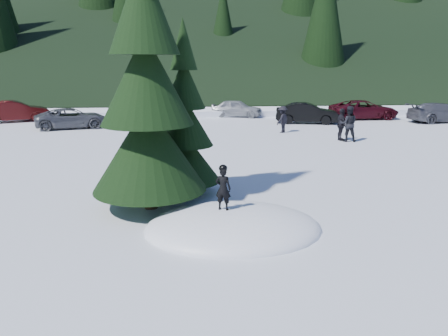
{
  "coord_description": "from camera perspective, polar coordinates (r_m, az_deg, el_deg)",
  "views": [
    {
      "loc": [
        -1.04,
        -10.26,
        4.14
      ],
      "look_at": [
        -0.08,
        1.97,
        1.1
      ],
      "focal_mm": 35.0,
      "sensor_mm": 36.0,
      "label": 1
    }
  ],
  "objects": [
    {
      "name": "adult_2",
      "position": [
        25.85,
        7.65,
        6.31
      ],
      "size": [
        1.11,
        1.12,
        1.55
      ],
      "primitive_type": "imported",
      "rotation": [
        0.0,
        0.0,
        3.94
      ],
      "color": "black",
      "rests_on": "ground"
    },
    {
      "name": "car_4",
      "position": [
        32.94,
        1.66,
        7.81
      ],
      "size": [
        4.05,
        2.57,
        1.28
      ],
      "primitive_type": "imported",
      "rotation": [
        0.0,
        0.0,
        1.27
      ],
      "color": "#9A9EA3",
      "rests_on": "ground"
    },
    {
      "name": "adult_0",
      "position": [
        23.65,
        15.94,
        5.56
      ],
      "size": [
        1.02,
        0.87,
        1.84
      ],
      "primitive_type": "imported",
      "rotation": [
        0.0,
        0.0,
        2.93
      ],
      "color": "black",
      "rests_on": "ground"
    },
    {
      "name": "child_skier",
      "position": [
        10.88,
        -0.11,
        -2.72
      ],
      "size": [
        0.47,
        0.39,
        1.09
      ],
      "primitive_type": "imported",
      "rotation": [
        0.0,
        0.0,
        2.76
      ],
      "color": "black",
      "rests_on": "snow_mound"
    },
    {
      "name": "car_7",
      "position": [
        33.51,
        26.4,
        6.51
      ],
      "size": [
        4.77,
        2.52,
        1.32
      ],
      "primitive_type": "imported",
      "rotation": [
        0.0,
        0.0,
        1.73
      ],
      "color": "#52535A",
      "rests_on": "ground"
    },
    {
      "name": "car_5",
      "position": [
        29.99,
        10.81,
        7.05
      ],
      "size": [
        4.37,
        2.26,
        1.37
      ],
      "primitive_type": "imported",
      "rotation": [
        0.0,
        0.0,
        1.37
      ],
      "color": "black",
      "rests_on": "ground"
    },
    {
      "name": "car_3",
      "position": [
        28.89,
        -8.3,
        6.87
      ],
      "size": [
        5.01,
        3.56,
        1.35
      ],
      "primitive_type": "imported",
      "rotation": [
        0.0,
        0.0,
        1.97
      ],
      "color": "black",
      "rests_on": "ground"
    },
    {
      "name": "adult_1",
      "position": [
        23.82,
        15.08,
        5.5
      ],
      "size": [
        0.45,
        1.01,
        1.7
      ],
      "primitive_type": "imported",
      "rotation": [
        0.0,
        0.0,
        1.6
      ],
      "color": "black",
      "rests_on": "ground"
    },
    {
      "name": "ground",
      "position": [
        11.11,
        1.22,
        -7.95
      ],
      "size": [
        200.0,
        200.0,
        0.0
      ],
      "primitive_type": "plane",
      "color": "white",
      "rests_on": "ground"
    },
    {
      "name": "spruce_tall",
      "position": [
        12.15,
        -10.1,
        9.83
      ],
      "size": [
        3.2,
        3.2,
        8.6
      ],
      "color": "#312010",
      "rests_on": "ground"
    },
    {
      "name": "snow_mound",
      "position": [
        11.11,
        1.22,
        -7.95
      ],
      "size": [
        4.48,
        3.52,
        0.96
      ],
      "primitive_type": "ellipsoid",
      "color": "white",
      "rests_on": "ground"
    },
    {
      "name": "spruce_short",
      "position": [
        13.62,
        -5.13,
        5.26
      ],
      "size": [
        2.2,
        2.2,
        5.37
      ],
      "color": "#312010",
      "rests_on": "ground"
    },
    {
      "name": "car_6",
      "position": [
        33.31,
        17.8,
        7.28
      ],
      "size": [
        4.91,
        2.38,
        1.35
      ],
      "primitive_type": "imported",
      "rotation": [
        0.0,
        0.0,
        1.6
      ],
      "color": "#390A13",
      "rests_on": "ground"
    },
    {
      "name": "car_2",
      "position": [
        28.99,
        -19.19,
        6.17
      ],
      "size": [
        4.83,
        3.15,
        1.23
      ],
      "primitive_type": "imported",
      "rotation": [
        0.0,
        0.0,
        1.84
      ],
      "color": "#4D4F55",
      "rests_on": "ground"
    },
    {
      "name": "car_1",
      "position": [
        33.49,
        -25.58,
        6.7
      ],
      "size": [
        4.64,
        3.11,
        1.45
      ],
      "primitive_type": "imported",
      "rotation": [
        0.0,
        0.0,
        1.97
      ],
      "color": "#380A0A",
      "rests_on": "ground"
    }
  ]
}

